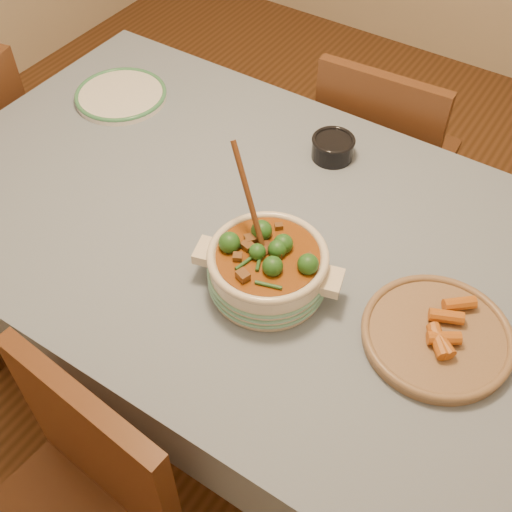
{
  "coord_description": "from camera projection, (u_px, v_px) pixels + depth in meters",
  "views": [
    {
      "loc": [
        0.67,
        -0.92,
        1.9
      ],
      "look_at": [
        0.16,
        -0.15,
        0.85
      ],
      "focal_mm": 45.0,
      "sensor_mm": 36.0,
      "label": 1
    }
  ],
  "objects": [
    {
      "name": "floor",
      "position": [
        241.0,
        375.0,
        2.17
      ],
      "size": [
        4.5,
        4.5,
        0.0
      ],
      "primitive_type": "plane",
      "color": "#4D2D16",
      "rests_on": "ground"
    },
    {
      "name": "dining_table",
      "position": [
        237.0,
        242.0,
        1.68
      ],
      "size": [
        1.68,
        1.08,
        0.76
      ],
      "color": "brown",
      "rests_on": "floor"
    },
    {
      "name": "stew_casserole",
      "position": [
        268.0,
        266.0,
        1.41
      ],
      "size": [
        0.34,
        0.32,
        0.32
      ],
      "rotation": [
        0.0,
        0.0,
        0.27
      ],
      "color": "beige",
      "rests_on": "dining_table"
    },
    {
      "name": "white_plate",
      "position": [
        121.0,
        95.0,
        1.93
      ],
      "size": [
        0.34,
        0.34,
        0.02
      ],
      "rotation": [
        0.0,
        0.0,
        0.31
      ],
      "color": "silver",
      "rests_on": "dining_table"
    },
    {
      "name": "condiment_bowl",
      "position": [
        333.0,
        147.0,
        1.74
      ],
      "size": [
        0.13,
        0.13,
        0.06
      ],
      "rotation": [
        0.0,
        0.0,
        -0.12
      ],
      "color": "black",
      "rests_on": "dining_table"
    },
    {
      "name": "fried_plate",
      "position": [
        437.0,
        334.0,
        1.35
      ],
      "size": [
        0.41,
        0.41,
        0.05
      ],
      "rotation": [
        0.0,
        0.0,
        -0.37
      ],
      "color": "#8A6A4C",
      "rests_on": "dining_table"
    },
    {
      "name": "chair_far",
      "position": [
        381.0,
        157.0,
        2.16
      ],
      "size": [
        0.43,
        0.43,
        0.87
      ],
      "rotation": [
        0.0,
        0.0,
        3.2
      ],
      "color": "#562F1A",
      "rests_on": "floor"
    }
  ]
}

